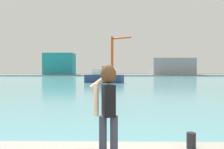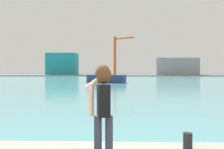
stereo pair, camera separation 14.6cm
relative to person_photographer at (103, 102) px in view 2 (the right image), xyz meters
name	(u,v)px [view 2 (the right image)]	position (x,y,z in m)	size (l,w,h in m)	color
ground_plane	(118,80)	(0.14, 49.15, -1.55)	(220.00, 220.00, 0.00)	#334751
harbor_water	(118,79)	(0.14, 51.15, -1.54)	(140.00, 100.00, 0.02)	#599EA8
far_shore_dock	(118,75)	(0.14, 91.15, -1.36)	(140.00, 20.00, 0.38)	gray
person_photographer	(103,102)	(0.00, 0.00, 0.00)	(0.53, 0.54, 1.74)	#2D3342
harbor_bollard	(188,141)	(1.73, 0.70, -0.90)	(0.19, 0.19, 0.33)	black
boat_moored	(106,78)	(-1.95, 35.44, -0.67)	(6.91, 4.01, 2.34)	navy
warehouse_left	(63,64)	(-23.45, 92.10, 3.31)	(12.29, 8.47, 8.98)	teal
warehouse_right	(175,67)	(23.57, 91.38, 2.21)	(16.90, 11.10, 6.76)	gray
port_crane	(117,52)	(-0.40, 86.66, 7.88)	(7.91, 4.96, 15.23)	#D84C19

